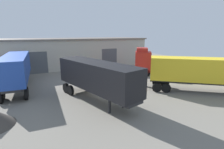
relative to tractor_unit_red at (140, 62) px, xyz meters
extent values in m
plane|color=slate|center=(-8.12, -6.02, -2.04)|extent=(60.00, 60.00, 0.00)
cube|color=#B7B2A3|center=(-8.12, 12.48, 0.62)|extent=(29.74, 9.00, 5.31)
cube|color=#70665B|center=(-8.12, 12.48, 3.40)|extent=(30.24, 9.50, 0.25)
cube|color=#4C5156|center=(-14.66, 8.01, -0.24)|extent=(3.20, 0.08, 3.60)
cube|color=#4C5156|center=(-1.58, 8.01, -0.24)|extent=(3.20, 0.08, 3.60)
cube|color=red|center=(0.37, -0.27, 0.10)|extent=(3.39, 3.42, 3.18)
cube|color=red|center=(0.21, -0.16, 1.97)|extent=(2.57, 2.68, 0.60)
cube|color=black|center=(1.34, -0.92, 0.73)|extent=(1.24, 1.78, 1.15)
cube|color=#232326|center=(-2.18, 1.45, -1.37)|extent=(4.23, 3.76, 0.24)
cylinder|color=#B2B2B7|center=(-1.12, 1.95, -1.54)|extent=(1.22, 1.08, 0.56)
cylinder|color=black|center=(1.49, 0.31, -1.49)|extent=(1.07, 0.85, 1.08)
cylinder|color=black|center=(0.25, -1.52, -1.49)|extent=(1.07, 0.85, 1.08)
cylinder|color=black|center=(-1.96, 2.63, -1.49)|extent=(1.07, 0.85, 1.08)
cylinder|color=black|center=(-3.19, 0.81, -1.49)|extent=(1.07, 0.85, 1.08)
cylinder|color=black|center=(-2.70, 3.14, -1.49)|extent=(1.07, 0.85, 1.08)
cylinder|color=black|center=(-3.93, 1.31, -1.49)|extent=(1.07, 0.85, 1.08)
cube|color=black|center=(-10.36, -7.52, 0.58)|extent=(5.06, 10.43, 2.53)
cube|color=#232326|center=(-10.36, -7.52, -0.81)|extent=(4.33, 10.23, 0.24)
cube|color=#232326|center=(-8.84, -10.08, -1.48)|extent=(0.20, 0.20, 1.11)
cube|color=#232326|center=(-10.38, -10.50, -1.48)|extent=(0.20, 0.20, 1.11)
cylinder|color=black|center=(-10.15, -4.09, -1.50)|extent=(0.57, 1.12, 1.08)
cylinder|color=black|center=(-12.27, -4.66, -1.50)|extent=(0.57, 1.12, 1.08)
cylinder|color=black|center=(-10.41, -3.12, -1.50)|extent=(0.57, 1.12, 1.08)
cylinder|color=black|center=(-12.53, -3.70, -1.50)|extent=(0.57, 1.12, 1.08)
cube|color=yellow|center=(1.01, -10.04, 0.57)|extent=(9.91, 8.72, 2.52)
cube|color=#232326|center=(1.01, -10.04, -0.81)|extent=(9.44, 8.14, 0.24)
cylinder|color=black|center=(-1.07, -6.93, -1.51)|extent=(1.00, 0.89, 1.05)
cylinder|color=black|center=(-2.46, -8.64, -1.51)|extent=(1.00, 0.89, 1.05)
cylinder|color=black|center=(-1.84, -6.30, -1.51)|extent=(1.00, 0.89, 1.05)
cylinder|color=black|center=(-3.23, -8.01, -1.51)|extent=(1.00, 0.89, 1.05)
cube|color=#2347A3|center=(-17.35, 0.51, 0.65)|extent=(3.22, 10.88, 2.68)
cube|color=#232326|center=(-17.35, 0.51, -0.81)|extent=(2.48, 10.83, 0.24)
cube|color=#232326|center=(-17.94, 3.72, -1.48)|extent=(0.17, 0.17, 1.11)
cube|color=#232326|center=(-16.34, 3.61, -1.48)|extent=(0.17, 0.17, 1.11)
cylinder|color=black|center=(-18.69, -2.97, -1.50)|extent=(0.37, 1.09, 1.07)
cylinder|color=black|center=(-16.50, -3.12, -1.50)|extent=(0.37, 1.09, 1.07)
cylinder|color=black|center=(-18.76, -3.97, -1.50)|extent=(0.37, 1.09, 1.07)
cylinder|color=black|center=(-16.57, -4.12, -1.50)|extent=(0.37, 1.09, 1.07)
cylinder|color=black|center=(-3.29, -5.31, -1.60)|extent=(0.58, 0.58, 0.88)
cube|color=black|center=(-4.11, -6.44, -2.02)|extent=(0.40, 0.40, 0.04)
cone|color=orange|center=(-4.11, -6.44, -1.76)|extent=(0.36, 0.36, 0.55)
camera|label=1|loc=(-16.17, -22.71, 4.49)|focal=28.00mm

